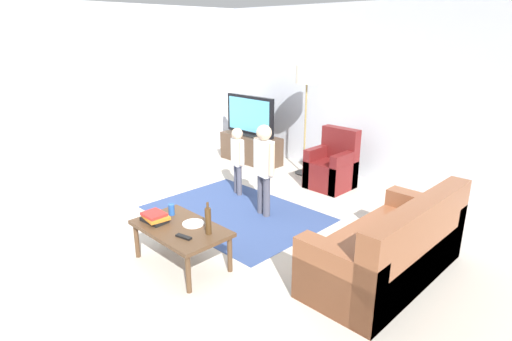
% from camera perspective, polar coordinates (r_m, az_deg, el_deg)
% --- Properties ---
extents(ground, '(7.80, 7.80, 0.00)m').
position_cam_1_polar(ground, '(4.98, -4.93, -8.66)').
color(ground, beige).
extents(wall_back, '(6.00, 0.12, 2.70)m').
position_cam_1_polar(wall_back, '(6.82, 14.61, 10.11)').
color(wall_back, silver).
rests_on(wall_back, ground).
extents(wall_left, '(0.12, 6.00, 2.70)m').
position_cam_1_polar(wall_left, '(7.08, -21.43, 9.73)').
color(wall_left, silver).
rests_on(wall_left, ground).
extents(area_rug, '(2.20, 1.60, 0.01)m').
position_cam_1_polar(area_rug, '(5.51, -2.78, -5.82)').
color(area_rug, '#33477A').
rests_on(area_rug, ground).
extents(tv_stand, '(1.20, 0.44, 0.50)m').
position_cam_1_polar(tv_stand, '(7.61, -0.71, 2.99)').
color(tv_stand, '#4C3828').
rests_on(tv_stand, ground).
extents(tv, '(1.10, 0.28, 0.71)m').
position_cam_1_polar(tv, '(7.46, -0.84, 7.44)').
color(tv, black).
rests_on(tv, tv_stand).
extents(couch, '(0.80, 1.80, 0.86)m').
position_cam_1_polar(couch, '(4.21, 18.25, -10.51)').
color(couch, brown).
rests_on(couch, ground).
extents(armchair, '(0.60, 0.60, 0.90)m').
position_cam_1_polar(armchair, '(6.44, 10.46, 0.31)').
color(armchair, maroon).
rests_on(armchair, ground).
extents(floor_lamp, '(0.36, 0.36, 1.78)m').
position_cam_1_polar(floor_lamp, '(6.75, 6.97, 12.14)').
color(floor_lamp, '#262626').
rests_on(floor_lamp, ground).
extents(child_near_tv, '(0.32, 0.18, 0.99)m').
position_cam_1_polar(child_near_tv, '(5.97, -2.55, 2.12)').
color(child_near_tv, '#4C4C59').
rests_on(child_near_tv, ground).
extents(child_center, '(0.39, 0.19, 1.19)m').
position_cam_1_polar(child_center, '(5.22, 1.08, 1.16)').
color(child_center, '#4C4C59').
rests_on(child_center, ground).
extents(coffee_table, '(1.00, 0.60, 0.42)m').
position_cam_1_polar(coffee_table, '(4.28, -10.24, -8.13)').
color(coffee_table, '#513823').
rests_on(coffee_table, ground).
extents(book_stack, '(0.29, 0.24, 0.10)m').
position_cam_1_polar(book_stack, '(4.39, -13.67, -6.24)').
color(book_stack, black).
rests_on(book_stack, coffee_table).
extents(bottle, '(0.06, 0.06, 0.32)m').
position_cam_1_polar(bottle, '(4.01, -6.56, -6.82)').
color(bottle, '#4C3319').
rests_on(bottle, coffee_table).
extents(tv_remote, '(0.18, 0.08, 0.02)m').
position_cam_1_polar(tv_remote, '(4.03, -9.86, -8.92)').
color(tv_remote, black).
rests_on(tv_remote, coffee_table).
extents(soda_can, '(0.07, 0.07, 0.12)m').
position_cam_1_polar(soda_can, '(4.51, -11.49, -5.25)').
color(soda_can, '#2659B2').
rests_on(soda_can, coffee_table).
extents(plate, '(0.22, 0.22, 0.02)m').
position_cam_1_polar(plate, '(4.28, -8.57, -7.19)').
color(plate, white).
rests_on(plate, coffee_table).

